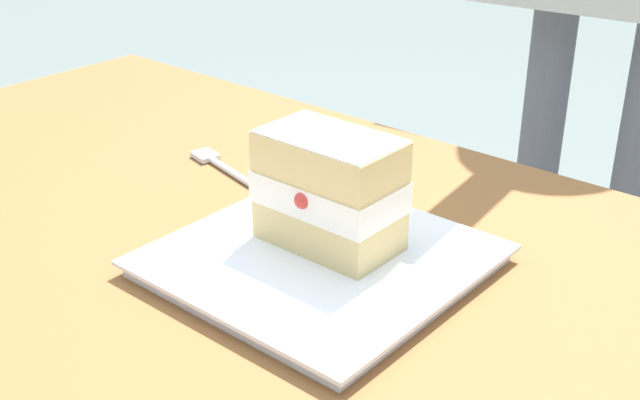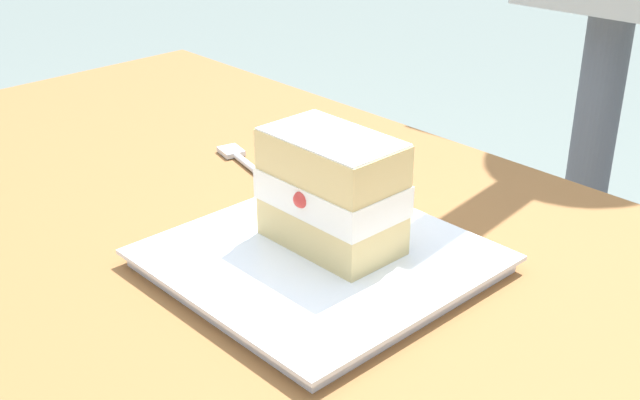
% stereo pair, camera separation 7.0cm
% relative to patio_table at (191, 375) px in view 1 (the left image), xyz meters
% --- Properties ---
extents(patio_table, '(1.24, 0.85, 0.69)m').
position_rel_patio_table_xyz_m(patio_table, '(0.00, 0.00, 0.00)').
color(patio_table, brown).
rests_on(patio_table, ground).
extents(dessert_plate, '(0.26, 0.26, 0.02)m').
position_rel_patio_table_xyz_m(dessert_plate, '(0.08, 0.09, 0.11)').
color(dessert_plate, white).
rests_on(dessert_plate, patio_table).
extents(cake_slice, '(0.12, 0.09, 0.10)m').
position_rel_patio_table_xyz_m(cake_slice, '(0.07, 0.11, 0.17)').
color(cake_slice, '#E0C17A').
rests_on(cake_slice, dessert_plate).
extents(dessert_fork, '(0.17, 0.05, 0.01)m').
position_rel_patio_table_xyz_m(dessert_fork, '(-0.13, 0.19, 0.11)').
color(dessert_fork, silver).
rests_on(dessert_fork, patio_table).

